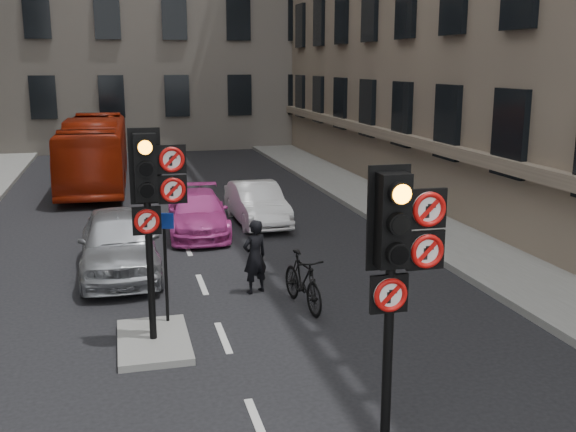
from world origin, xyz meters
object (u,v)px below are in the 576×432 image
signal_far (152,190)px  car_pink (198,213)px  signal_near (398,251)px  motorcycle (303,281)px  car_silver (119,242)px  car_white (257,203)px  bus_red (95,152)px  info_sign (165,252)px  motorcyclist (255,257)px

signal_far → car_pink: (1.58, 7.60, -2.12)m
signal_near → motorcycle: signal_near is taller
signal_far → car_pink: size_ratio=0.89×
motorcycle → car_silver: bearing=130.4°
car_white → motorcycle: size_ratio=2.04×
signal_near → car_white: 12.54m
signal_far → bus_red: signal_far is taller
signal_far → car_white: size_ratio=0.96×
car_silver → signal_far: bearing=-82.8°
car_pink → info_sign: size_ratio=1.98×
signal_far → car_silver: size_ratio=0.82×
bus_red → signal_far: bearing=-83.5°
car_silver → motorcyclist: 3.42m
signal_far → motorcycle: signal_far is taller
motorcycle → info_sign: 2.82m
signal_near → car_silver: size_ratio=0.82×
signal_far → car_pink: signal_far is taller
car_white → info_sign: info_sign is taller
bus_red → signal_near: bearing=-77.2°
car_pink → motorcycle: (1.29, -6.48, -0.03)m
signal_near → car_pink: signal_near is taller
motorcycle → motorcyclist: motorcyclist is taller
car_white → info_sign: size_ratio=1.84×
motorcyclist → info_sign: 2.52m
car_pink → motorcycle: bearing=-75.3°
bus_red → car_silver: bearing=-84.5°
signal_far → motorcycle: (2.87, 1.11, -2.15)m
bus_red → motorcyclist: (3.53, -13.90, -0.55)m
signal_near → car_white: bearing=86.1°
bus_red → motorcyclist: bus_red is taller
car_white → motorcyclist: bearing=-103.9°
motorcyclist → motorcycle: bearing=100.4°
signal_near → car_pink: bearing=95.0°
signal_near → motorcyclist: bearing=94.2°
signal_far → motorcyclist: signal_far is taller
car_silver → motorcycle: (3.46, -3.16, -0.19)m
signal_near → car_pink: 11.81m
car_silver → motorcycle: 4.69m
signal_near → bus_red: (-3.99, 20.13, -1.25)m
car_pink → motorcyclist: size_ratio=2.56×
car_white → bus_red: (-4.83, 7.78, 0.72)m
car_silver → bus_red: bus_red is taller
info_sign → car_pink: bearing=95.7°
signal_near → bus_red: size_ratio=0.37×
motorcycle → motorcyclist: 1.35m
car_pink → bus_red: (-2.97, 8.54, 0.75)m
car_pink → motorcycle: 6.61m
signal_far → motorcyclist: (2.14, 2.23, -1.92)m
car_pink → bus_red: bus_red is taller
car_white → motorcyclist: motorcyclist is taller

